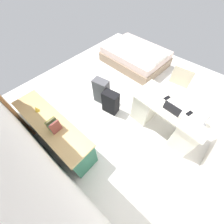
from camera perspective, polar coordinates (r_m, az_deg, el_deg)
ground_plane at (r=3.63m, az=7.93°, el=4.34°), size 5.49×5.49×0.00m
wall_back at (r=1.77m, az=-34.21°, el=-7.73°), size 4.00×0.10×2.82m
desk at (r=3.03m, az=21.69°, el=-2.02°), size 1.49×0.78×0.76m
office_chair at (r=3.60m, az=24.39°, el=8.27°), size 0.52×0.52×0.94m
credenza at (r=2.87m, az=-22.19°, el=-7.70°), size 1.80×0.48×0.74m
bed at (r=4.81m, az=9.69°, el=21.76°), size 1.97×1.50×0.58m
suitcase_black at (r=3.19m, az=-0.57°, el=4.00°), size 0.39×0.27×0.58m
suitcase_spare_grey at (r=3.40m, az=-4.45°, el=8.54°), size 0.39×0.27×0.66m
laptop at (r=2.65m, az=23.80°, el=1.17°), size 0.33×0.25×0.21m
computer_mouse at (r=2.74m, az=19.60°, el=4.34°), size 0.07×0.10×0.03m
cell_phone_near_laptop at (r=2.78m, az=29.40°, el=-0.47°), size 0.10×0.15×0.01m
cell_phone_by_mouse at (r=2.86m, az=21.87°, el=5.47°), size 0.10×0.15×0.01m
desk_lamp at (r=2.56m, az=35.01°, el=-0.84°), size 0.16×0.11×0.34m
book_row at (r=2.37m, az=-23.02°, el=-5.12°), size 0.16×0.17×0.23m
figurine_small at (r=2.78m, az=-28.86°, el=1.13°), size 0.08×0.08×0.11m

